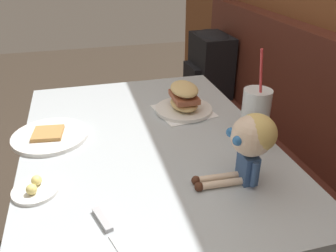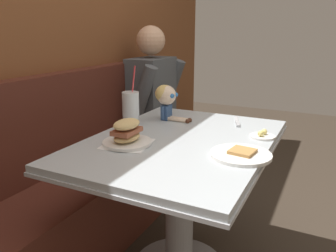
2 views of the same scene
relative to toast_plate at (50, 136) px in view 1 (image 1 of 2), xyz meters
name	(u,v)px [view 1 (image 1 of 2)]	position (x,y,z in m)	size (l,w,h in m)	color
booth_bench	(292,203)	(0.09, 0.94, -0.42)	(2.60, 0.48, 1.00)	#512319
diner_table	(149,186)	(0.09, 0.31, -0.21)	(1.11, 0.81, 0.74)	#B2BCC1
toast_plate	(50,136)	(0.00, 0.00, 0.00)	(0.25, 0.25, 0.03)	white
milkshake_glass	(255,113)	(0.19, 0.65, 0.09)	(0.10, 0.10, 0.32)	silver
sandwich_plate	(184,100)	(-0.08, 0.50, 0.04)	(0.23, 0.23, 0.12)	white
butter_saucer	(35,189)	(0.29, -0.03, 0.00)	(0.12, 0.12, 0.04)	white
butter_knife	(109,229)	(0.47, 0.14, 0.00)	(0.23, 0.09, 0.01)	silver
seated_doll	(251,140)	(0.38, 0.53, 0.12)	(0.12, 0.22, 0.20)	#385689
backpack	(210,62)	(-0.88, 0.92, -0.09)	(0.31, 0.25, 0.41)	black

